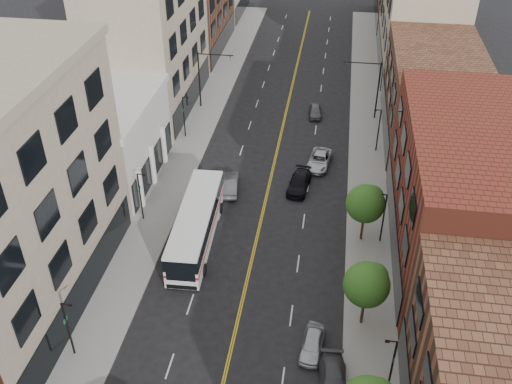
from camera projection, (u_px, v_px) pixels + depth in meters
The scene contains 26 objects.
sidewalk_left at pixel (183, 159), 62.62m from camera, with size 4.00×110.00×0.15m, color gray.
sidewalk_right at pixel (367, 174), 60.19m from camera, with size 4.00×110.00×0.15m, color gray.
bldg_l_tanoffice at pixel (0, 205), 40.51m from camera, with size 10.00×22.00×18.00m, color gray.
bldg_l_white at pixel (104, 142), 57.97m from camera, with size 10.00×14.00×8.00m, color silver.
bldg_l_far_a at pixel (148, 36), 68.90m from camera, with size 10.00×20.00×18.00m, color gray.
bldg_l_far_b at pixel (189, 0), 85.98m from camera, with size 10.00×20.00×15.00m, color brown.
bldg_r_mid at pixel (462, 193), 47.03m from camera, with size 10.00×22.00×12.00m, color maroon.
bldg_r_far_a at pixel (433, 95), 64.64m from camera, with size 10.00×20.00×10.00m, color brown.
bldg_r_far_b at pixel (420, 19), 80.53m from camera, with size 10.00×22.00×14.00m, color gray.
tree_r_2 at pixel (368, 283), 40.97m from camera, with size 3.40×3.40×5.59m.
tree_r_3 at pixel (367, 202), 49.08m from camera, with size 3.40×3.40×5.59m.
lamp_l_1 at pixel (68, 326), 39.17m from camera, with size 0.81×0.55×5.05m.
lamp_l_2 at pixel (141, 194), 52.15m from camera, with size 0.81×0.55×5.05m.
lamp_l_3 at pixel (184, 114), 65.13m from camera, with size 0.81×0.55×5.05m.
lamp_r_1 at pixel (392, 365), 36.52m from camera, with size 0.81×0.55×5.05m.
lamp_r_2 at pixel (383, 215), 49.50m from camera, with size 0.81×0.55×5.05m.
lamp_r_3 at pixel (378, 128), 62.48m from camera, with size 0.81×0.55×5.05m.
signal_mast_left at pixel (205, 73), 70.58m from camera, with size 4.49×0.18×7.20m.
signal_mast_right at pixel (373, 84), 68.09m from camera, with size 4.49×0.18×7.20m.
city_bus at pixel (196, 223), 50.23m from camera, with size 3.56×13.16×3.36m.
car_parked_mid at pixel (333, 381), 38.22m from camera, with size 1.84×4.53×1.32m, color #424146.
car_parked_far at pixel (312, 344), 40.84m from camera, with size 1.55×3.85×1.31m, color #B3B5BB.
car_lane_behind at pixel (230, 184), 57.44m from camera, with size 1.59×4.57×1.51m, color #4A4B4F.
car_lane_a at pixel (299, 183), 57.69m from camera, with size 1.95×4.79×1.39m, color black.
car_lane_b at pixel (319, 160), 61.34m from camera, with size 2.26×4.90×1.36m, color silver.
car_lane_c at pixel (315, 111), 70.92m from camera, with size 1.50×3.74×1.27m, color #545459.
Camera 1 is at (5.83, -16.64, 32.95)m, focal length 40.00 mm.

